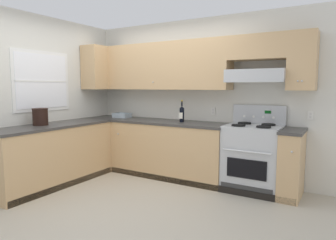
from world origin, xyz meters
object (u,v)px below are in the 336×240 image
Objects in this scene: stove at (253,157)px; bucket at (40,116)px; wine_bottle at (182,113)px; bowl at (122,116)px.

stove is 4.87× the size of bucket.
wine_bottle reaches higher than stove.
stove reaches higher than bucket.
wine_bottle is at bearing -2.73° from bowl.
bowl is at bearing 177.27° from wine_bottle.
wine_bottle reaches higher than bucket.
bowl is at bearing 178.54° from stove.
wine_bottle is 2.11m from bucket.
wine_bottle is 1.27m from bowl.
bucket is at bearing -138.71° from wine_bottle.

